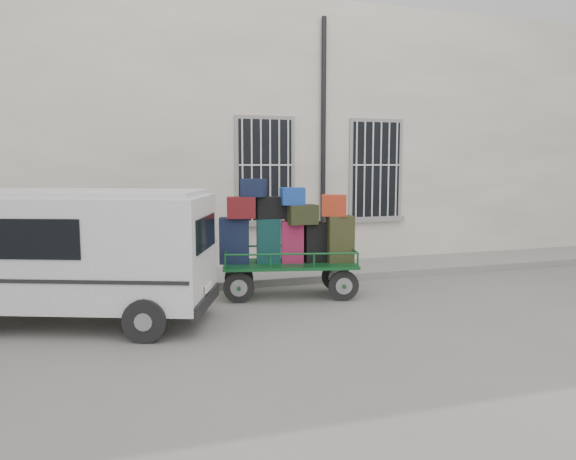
{
  "coord_description": "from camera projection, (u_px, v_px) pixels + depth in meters",
  "views": [
    {
      "loc": [
        -3.8,
        -8.94,
        2.4
      ],
      "look_at": [
        -0.52,
        1.0,
        1.15
      ],
      "focal_mm": 35.0,
      "sensor_mm": 36.0,
      "label": 1
    }
  ],
  "objects": [
    {
      "name": "luggage_cart",
      "position": [
        287.0,
        239.0,
        10.06
      ],
      "size": [
        2.85,
        1.59,
        2.13
      ],
      "rotation": [
        0.0,
        0.0,
        -0.23
      ],
      "color": "black",
      "rests_on": "ground"
    },
    {
      "name": "van",
      "position": [
        76.0,
        248.0,
        8.31
      ],
      "size": [
        4.27,
        2.99,
        2.0
      ],
      "rotation": [
        0.0,
        0.0,
        -0.38
      ],
      "color": "silver",
      "rests_on": "ground"
    },
    {
      "name": "ground",
      "position": [
        334.0,
        300.0,
        9.9
      ],
      "size": [
        80.0,
        80.0,
        0.0
      ],
      "primitive_type": "plane",
      "color": "slate",
      "rests_on": "ground"
    },
    {
      "name": "sidewalk",
      "position": [
        294.0,
        273.0,
        11.96
      ],
      "size": [
        24.0,
        1.7,
        0.15
      ],
      "primitive_type": "cube",
      "color": "gray",
      "rests_on": "ground"
    },
    {
      "name": "building",
      "position": [
        253.0,
        140.0,
        14.73
      ],
      "size": [
        24.0,
        5.15,
        6.0
      ],
      "color": "#BCB5A0",
      "rests_on": "ground"
    }
  ]
}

